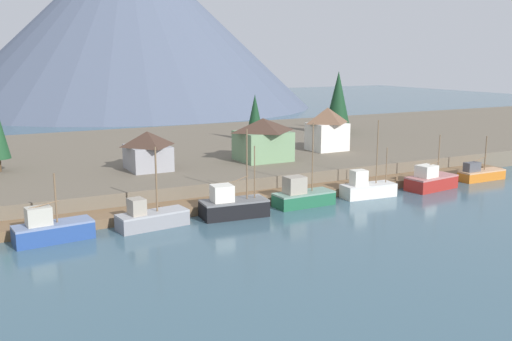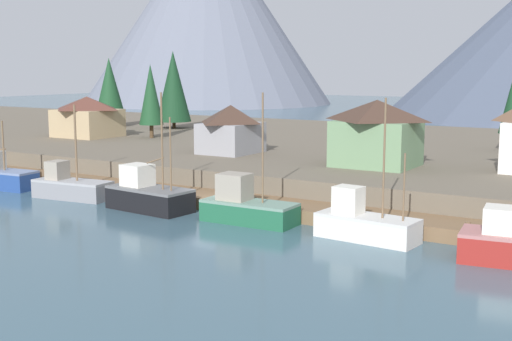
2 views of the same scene
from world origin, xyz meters
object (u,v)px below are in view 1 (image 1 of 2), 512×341
(fishing_boat_white, at_px, (367,188))
(conifer_near_left, at_px, (338,100))
(fishing_boat_black, at_px, (232,206))
(fishing_boat_orange, at_px, (480,174))
(fishing_boat_green, at_px, (302,196))
(conifer_back_left, at_px, (341,106))
(house_grey, at_px, (148,150))
(conifer_back_right, at_px, (255,112))
(fishing_boat_grey, at_px, (151,218))
(fishing_boat_blue, at_px, (51,229))
(fishing_boat_red, at_px, (431,181))
(house_green, at_px, (263,139))
(house_white, at_px, (327,128))

(fishing_boat_white, bearing_deg, conifer_near_left, 64.34)
(fishing_boat_black, height_order, fishing_boat_orange, fishing_boat_black)
(fishing_boat_green, xyz_separation_m, conifer_back_left, (33.86, 39.17, 6.12))
(fishing_boat_white, distance_m, house_grey, 28.32)
(fishing_boat_green, distance_m, conifer_back_right, 36.38)
(fishing_boat_grey, height_order, conifer_near_left, conifer_near_left)
(fishing_boat_orange, bearing_deg, fishing_boat_blue, -179.08)
(fishing_boat_black, distance_m, fishing_boat_green, 9.09)
(fishing_boat_white, xyz_separation_m, conifer_back_left, (24.52, 39.25, 6.22))
(fishing_boat_black, relative_size, conifer_back_left, 1.13)
(fishing_boat_red, bearing_deg, fishing_boat_green, 170.67)
(fishing_boat_white, relative_size, house_grey, 1.48)
(fishing_boat_white, xyz_separation_m, conifer_near_left, (20.45, 34.76, 7.87))
(conifer_back_right, bearing_deg, house_grey, -145.51)
(fishing_boat_black, relative_size, conifer_near_left, 0.80)
(fishing_boat_grey, bearing_deg, fishing_boat_black, -7.81)
(fishing_boat_blue, bearing_deg, fishing_boat_green, -5.10)
(house_green, xyz_separation_m, conifer_back_right, (8.05, 17.79, 1.90))
(house_white, bearing_deg, fishing_boat_red, -82.83)
(fishing_boat_blue, bearing_deg, fishing_boat_grey, -5.87)
(fishing_boat_white, bearing_deg, house_white, 73.87)
(fishing_boat_black, relative_size, fishing_boat_white, 1.00)
(fishing_boat_black, bearing_deg, house_grey, 107.27)
(house_white, relative_size, house_grey, 1.05)
(fishing_boat_grey, relative_size, fishing_boat_green, 0.86)
(fishing_boat_orange, distance_m, conifer_back_right, 38.57)
(fishing_boat_black, distance_m, conifer_back_right, 40.58)
(fishing_boat_white, distance_m, conifer_back_right, 34.64)
(fishing_boat_orange, bearing_deg, conifer_back_left, 84.00)
(fishing_boat_orange, bearing_deg, fishing_boat_black, -178.44)
(fishing_boat_black, height_order, conifer_back_left, conifer_back_left)
(fishing_boat_green, distance_m, fishing_boat_red, 19.28)
(fishing_boat_white, height_order, house_green, fishing_boat_white)
(house_green, bearing_deg, fishing_boat_blue, -152.44)
(fishing_boat_blue, relative_size, conifer_back_left, 0.87)
(fishing_boat_green, bearing_deg, house_grey, 125.90)
(fishing_boat_green, bearing_deg, fishing_boat_grey, 179.69)
(house_white, bearing_deg, fishing_boat_orange, -56.14)
(fishing_boat_green, xyz_separation_m, house_green, (3.60, 16.11, 4.36))
(fishing_boat_green, bearing_deg, fishing_boat_blue, 179.28)
(fishing_boat_grey, height_order, house_grey, fishing_boat_grey)
(fishing_boat_grey, height_order, conifer_back_right, conifer_back_right)
(fishing_boat_blue, xyz_separation_m, fishing_boat_white, (36.91, 0.09, -0.07))
(fishing_boat_black, xyz_separation_m, fishing_boat_orange, (38.57, 0.77, -0.33))
(fishing_boat_orange, height_order, conifer_back_left, conifer_back_left)
(fishing_boat_red, distance_m, conifer_near_left, 37.63)
(fishing_boat_blue, distance_m, fishing_boat_white, 36.91)
(fishing_boat_black, distance_m, house_green, 21.28)
(fishing_boat_grey, xyz_separation_m, house_green, (21.66, 16.34, 4.53))
(conifer_near_left, bearing_deg, house_white, -130.30)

